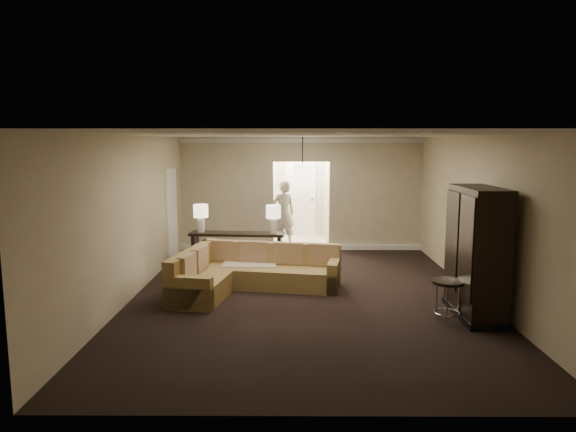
{
  "coord_description": "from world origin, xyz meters",
  "views": [
    {
      "loc": [
        -0.25,
        -8.72,
        2.67
      ],
      "look_at": [
        -0.31,
        1.2,
        1.25
      ],
      "focal_mm": 32.0,
      "sensor_mm": 36.0,
      "label": 1
    }
  ],
  "objects_px": {
    "console_table": "(237,247)",
    "drink_table": "(448,292)",
    "coffee_table": "(251,270)",
    "person": "(283,210)",
    "sectional_sofa": "(246,273)",
    "armoire": "(476,255)"
  },
  "relations": [
    {
      "from": "sectional_sofa",
      "to": "console_table",
      "type": "xyz_separation_m",
      "value": [
        -0.33,
        1.63,
        0.14
      ]
    },
    {
      "from": "console_table",
      "to": "sectional_sofa",
      "type": "bearing_deg",
      "value": -74.04
    },
    {
      "from": "console_table",
      "to": "armoire",
      "type": "relative_size",
      "value": 1.02
    },
    {
      "from": "sectional_sofa",
      "to": "console_table",
      "type": "bearing_deg",
      "value": 111.76
    },
    {
      "from": "armoire",
      "to": "person",
      "type": "xyz_separation_m",
      "value": [
        -3.04,
        5.31,
        -0.01
      ]
    },
    {
      "from": "armoire",
      "to": "sectional_sofa",
      "type": "bearing_deg",
      "value": 159.31
    },
    {
      "from": "person",
      "to": "drink_table",
      "type": "bearing_deg",
      "value": 91.99
    },
    {
      "from": "sectional_sofa",
      "to": "drink_table",
      "type": "distance_m",
      "value": 3.56
    },
    {
      "from": "console_table",
      "to": "drink_table",
      "type": "bearing_deg",
      "value": -37.8
    },
    {
      "from": "sectional_sofa",
      "to": "coffee_table",
      "type": "distance_m",
      "value": 0.64
    },
    {
      "from": "console_table",
      "to": "armoire",
      "type": "height_order",
      "value": "armoire"
    },
    {
      "from": "armoire",
      "to": "person",
      "type": "relative_size",
      "value": 1.06
    },
    {
      "from": "armoire",
      "to": "drink_table",
      "type": "bearing_deg",
      "value": -158.2
    },
    {
      "from": "armoire",
      "to": "drink_table",
      "type": "xyz_separation_m",
      "value": [
        -0.47,
        -0.19,
        -0.52
      ]
    },
    {
      "from": "person",
      "to": "armoire",
      "type": "bearing_deg",
      "value": 96.75
    },
    {
      "from": "coffee_table",
      "to": "console_table",
      "type": "relative_size",
      "value": 0.51
    },
    {
      "from": "person",
      "to": "sectional_sofa",
      "type": "bearing_deg",
      "value": 58.0
    },
    {
      "from": "coffee_table",
      "to": "person",
      "type": "height_order",
      "value": "person"
    },
    {
      "from": "sectional_sofa",
      "to": "drink_table",
      "type": "xyz_separation_m",
      "value": [
        3.19,
        -1.57,
        0.12
      ]
    },
    {
      "from": "drink_table",
      "to": "console_table",
      "type": "bearing_deg",
      "value": 137.72
    },
    {
      "from": "console_table",
      "to": "drink_table",
      "type": "relative_size",
      "value": 3.33
    },
    {
      "from": "coffee_table",
      "to": "person",
      "type": "xyz_separation_m",
      "value": [
        0.58,
        3.3,
        0.74
      ]
    }
  ]
}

